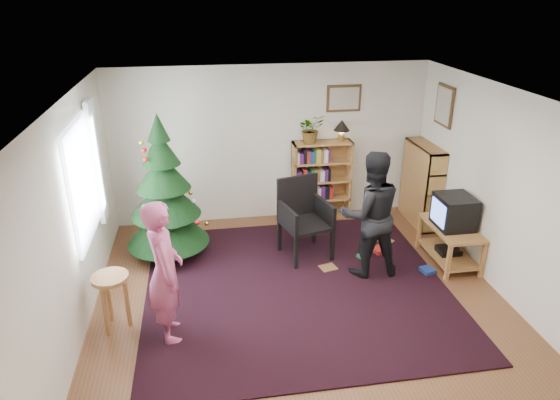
{
  "coord_description": "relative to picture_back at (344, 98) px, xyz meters",
  "views": [
    {
      "loc": [
        -1.08,
        -5.05,
        3.58
      ],
      "look_at": [
        -0.16,
        0.62,
        1.1
      ],
      "focal_mm": 32.0,
      "sensor_mm": 36.0,
      "label": 1
    }
  ],
  "objects": [
    {
      "name": "floor",
      "position": [
        -1.15,
        -2.48,
        -1.95
      ],
      "size": [
        5.0,
        5.0,
        0.0
      ],
      "primitive_type": "plane",
      "color": "brown",
      "rests_on": "ground"
    },
    {
      "name": "ceiling",
      "position": [
        -1.15,
        -2.48,
        0.55
      ],
      "size": [
        5.0,
        5.0,
        0.0
      ],
      "primitive_type": "plane",
      "rotation": [
        3.14,
        0.0,
        0.0
      ],
      "color": "white",
      "rests_on": "wall_back"
    },
    {
      "name": "wall_back",
      "position": [
        -1.15,
        0.02,
        -0.7
      ],
      "size": [
        5.0,
        0.02,
        2.5
      ],
      "primitive_type": "cube",
      "color": "silver",
      "rests_on": "floor"
    },
    {
      "name": "wall_front",
      "position": [
        -1.15,
        -4.97,
        -0.7
      ],
      "size": [
        5.0,
        0.02,
        2.5
      ],
      "primitive_type": "cube",
      "color": "silver",
      "rests_on": "floor"
    },
    {
      "name": "wall_left",
      "position": [
        -3.65,
        -2.48,
        -0.7
      ],
      "size": [
        0.02,
        5.0,
        2.5
      ],
      "primitive_type": "cube",
      "color": "silver",
      "rests_on": "floor"
    },
    {
      "name": "wall_right",
      "position": [
        1.35,
        -2.48,
        -0.7
      ],
      "size": [
        0.02,
        5.0,
        2.5
      ],
      "primitive_type": "cube",
      "color": "silver",
      "rests_on": "floor"
    },
    {
      "name": "rug",
      "position": [
        -1.15,
        -2.17,
        -1.94
      ],
      "size": [
        3.8,
        3.6,
        0.02
      ],
      "primitive_type": "cube",
      "color": "black",
      "rests_on": "floor"
    },
    {
      "name": "window_pane",
      "position": [
        -3.62,
        -1.88,
        -0.45
      ],
      "size": [
        0.04,
        1.2,
        1.4
      ],
      "primitive_type": "cube",
      "color": "silver",
      "rests_on": "wall_left"
    },
    {
      "name": "curtain",
      "position": [
        -3.58,
        -1.18,
        -0.45
      ],
      "size": [
        0.06,
        0.35,
        1.6
      ],
      "primitive_type": "cube",
      "color": "white",
      "rests_on": "wall_left"
    },
    {
      "name": "picture_back",
      "position": [
        0.0,
        0.0,
        0.0
      ],
      "size": [
        0.55,
        0.03,
        0.42
      ],
      "color": "#4C3319",
      "rests_on": "wall_back"
    },
    {
      "name": "picture_right",
      "position": [
        1.33,
        -0.73,
        0.0
      ],
      "size": [
        0.03,
        0.5,
        0.6
      ],
      "color": "#4C3319",
      "rests_on": "wall_right"
    },
    {
      "name": "christmas_tree",
      "position": [
        -2.79,
        -1.07,
        -1.08
      ],
      "size": [
        1.15,
        1.15,
        2.08
      ],
      "rotation": [
        0.0,
        0.0,
        -0.08
      ],
      "color": "#3F2816",
      "rests_on": "rug"
    },
    {
      "name": "bookshelf_back",
      "position": [
        -0.35,
        -0.14,
        -1.29
      ],
      "size": [
        0.95,
        0.3,
        1.3
      ],
      "color": "#B88541",
      "rests_on": "floor"
    },
    {
      "name": "bookshelf_right",
      "position": [
        1.19,
        -0.57,
        -1.29
      ],
      "size": [
        0.3,
        0.95,
        1.3
      ],
      "rotation": [
        0.0,
        0.0,
        1.57
      ],
      "color": "#B88541",
      "rests_on": "floor"
    },
    {
      "name": "tv_stand",
      "position": [
        1.07,
        -1.87,
        -1.62
      ],
      "size": [
        0.54,
        0.98,
        0.55
      ],
      "color": "#B88541",
      "rests_on": "floor"
    },
    {
      "name": "crt_tv",
      "position": [
        1.07,
        -1.87,
        -1.18
      ],
      "size": [
        0.47,
        0.5,
        0.44
      ],
      "color": "black",
      "rests_on": "tv_stand"
    },
    {
      "name": "armchair",
      "position": [
        -0.88,
        -1.28,
        -1.34
      ],
      "size": [
        0.75,
        0.76,
        1.13
      ],
      "rotation": [
        0.0,
        0.0,
        0.26
      ],
      "color": "black",
      "rests_on": "rug"
    },
    {
      "name": "stool",
      "position": [
        -3.32,
        -2.64,
        -1.43
      ],
      "size": [
        0.4,
        0.4,
        0.67
      ],
      "color": "#B88541",
      "rests_on": "floor"
    },
    {
      "name": "person_standing",
      "position": [
        -2.71,
        -2.87,
        -1.14
      ],
      "size": [
        0.48,
        0.65,
        1.62
      ],
      "primitive_type": "imported",
      "rotation": [
        0.0,
        0.0,
        1.74
      ],
      "color": "#B44874",
      "rests_on": "rug"
    },
    {
      "name": "person_by_chair",
      "position": [
        -0.15,
        -1.96,
        -1.09
      ],
      "size": [
        0.84,
        0.66,
        1.71
      ],
      "primitive_type": "imported",
      "rotation": [
        0.0,
        0.0,
        3.13
      ],
      "color": "black",
      "rests_on": "rug"
    },
    {
      "name": "potted_plant",
      "position": [
        -0.55,
        -0.14,
        -0.43
      ],
      "size": [
        0.48,
        0.44,
        0.44
      ],
      "primitive_type": "imported",
      "rotation": [
        0.0,
        0.0,
        0.27
      ],
      "color": "gray",
      "rests_on": "bookshelf_back"
    },
    {
      "name": "table_lamp",
      "position": [
        -0.05,
        -0.14,
        -0.42
      ],
      "size": [
        0.26,
        0.26,
        0.34
      ],
      "color": "#A57F33",
      "rests_on": "bookshelf_back"
    },
    {
      "name": "floor_clutter",
      "position": [
        0.11,
        -1.65,
        -1.91
      ],
      "size": [
        1.5,
        1.12,
        0.08
      ],
      "color": "#A51E19",
      "rests_on": "rug"
    }
  ]
}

